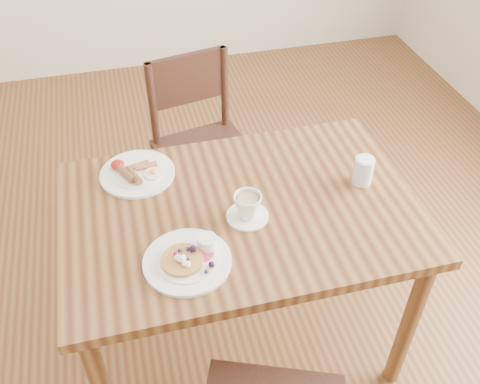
{
  "coord_description": "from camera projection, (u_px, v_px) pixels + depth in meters",
  "views": [
    {
      "loc": [
        -0.33,
        -1.27,
        1.99
      ],
      "look_at": [
        0.0,
        0.0,
        0.82
      ],
      "focal_mm": 40.0,
      "sensor_mm": 36.0,
      "label": 1
    }
  ],
  "objects": [
    {
      "name": "dining_table",
      "position": [
        240.0,
        228.0,
        1.87
      ],
      "size": [
        1.2,
        0.8,
        0.75
      ],
      "color": "brown",
      "rests_on": "ground"
    },
    {
      "name": "teacup_saucer",
      "position": [
        248.0,
        207.0,
        1.74
      ],
      "size": [
        0.14,
        0.14,
        0.09
      ],
      "color": "white",
      "rests_on": "dining_table"
    },
    {
      "name": "pancake_plate",
      "position": [
        189.0,
        259.0,
        1.62
      ],
      "size": [
        0.27,
        0.27,
        0.06
      ],
      "color": "white",
      "rests_on": "dining_table"
    },
    {
      "name": "ground",
      "position": [
        240.0,
        334.0,
        2.3
      ],
      "size": [
        5.0,
        5.0,
        0.0
      ],
      "primitive_type": "plane",
      "color": "brown",
      "rests_on": "ground"
    },
    {
      "name": "chair_far",
      "position": [
        202.0,
        142.0,
        2.52
      ],
      "size": [
        0.5,
        0.5,
        0.88
      ],
      "rotation": [
        0.0,
        0.0,
        3.34
      ],
      "color": "#3A1E15",
      "rests_on": "ground"
    },
    {
      "name": "water_glass",
      "position": [
        363.0,
        171.0,
        1.87
      ],
      "size": [
        0.07,
        0.07,
        0.1
      ],
      "primitive_type": "cylinder",
      "color": "silver",
      "rests_on": "dining_table"
    },
    {
      "name": "breakfast_plate",
      "position": [
        136.0,
        173.0,
        1.93
      ],
      "size": [
        0.27,
        0.27,
        0.04
      ],
      "color": "white",
      "rests_on": "dining_table"
    }
  ]
}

